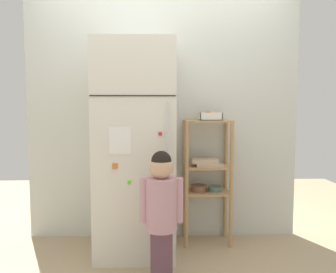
{
  "coord_description": "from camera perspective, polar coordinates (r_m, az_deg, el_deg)",
  "views": [
    {
      "loc": [
        -0.04,
        -2.84,
        1.27
      ],
      "look_at": [
        0.04,
        0.02,
        1.03
      ],
      "focal_mm": 34.93,
      "sensor_mm": 36.0,
      "label": 1
    }
  ],
  "objects": [
    {
      "name": "child_standing",
      "position": [
        2.41,
        -1.16,
        -11.65
      ],
      "size": [
        0.31,
        0.23,
        0.98
      ],
      "color": "#674351",
      "rests_on": "ground"
    },
    {
      "name": "kitchen_wall_back",
      "position": [
        3.22,
        -0.85,
        2.97
      ],
      "size": [
        2.64,
        0.03,
        2.34
      ],
      "primitive_type": "cube",
      "color": "silver",
      "rests_on": "ground"
    },
    {
      "name": "pantry_shelf_unit",
      "position": [
        3.13,
        6.77,
        -6.11
      ],
      "size": [
        0.45,
        0.29,
        1.17
      ],
      "color": "tan",
      "rests_on": "ground"
    },
    {
      "name": "refrigerator",
      "position": [
        2.89,
        -5.57,
        -2.22
      ],
      "size": [
        0.68,
        0.68,
        1.84
      ],
      "color": "silver",
      "rests_on": "ground"
    },
    {
      "name": "fruit_bin",
      "position": [
        3.09,
        7.28,
        3.53
      ],
      "size": [
        0.2,
        0.19,
        0.08
      ],
      "color": "white",
      "rests_on": "pantry_shelf_unit"
    },
    {
      "name": "ground_plane",
      "position": [
        3.11,
        -0.73,
        -19.34
      ],
      "size": [
        6.0,
        6.0,
        0.0
      ],
      "primitive_type": "plane",
      "color": "tan"
    }
  ]
}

